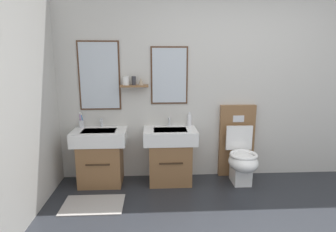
{
  "coord_description": "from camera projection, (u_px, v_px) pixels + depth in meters",
  "views": [
    {
      "loc": [
        -1.07,
        -1.87,
        1.66
      ],
      "look_at": [
        -0.89,
        1.61,
        0.9
      ],
      "focal_mm": 30.21,
      "sensor_mm": 36.0,
      "label": 1
    }
  ],
  "objects": [
    {
      "name": "wall_back",
      "position": [
        231.0,
        84.0,
        3.81
      ],
      "size": [
        4.87,
        0.27,
        2.55
      ],
      "color": "beige",
      "rests_on": "ground"
    },
    {
      "name": "bath_mat",
      "position": [
        93.0,
        205.0,
        3.18
      ],
      "size": [
        0.68,
        0.44,
        0.01
      ],
      "primitive_type": "cube",
      "color": "#9E9993",
      "rests_on": "ground"
    },
    {
      "name": "vanity_sink_left",
      "position": [
        101.0,
        155.0,
        3.67
      ],
      "size": [
        0.68,
        0.46,
        0.72
      ],
      "color": "brown",
      "rests_on": "ground"
    },
    {
      "name": "tap_on_left_sink",
      "position": [
        101.0,
        122.0,
        3.74
      ],
      "size": [
        0.03,
        0.13,
        0.11
      ],
      "color": "silver",
      "rests_on": "vanity_sink_left"
    },
    {
      "name": "vanity_sink_right",
      "position": [
        170.0,
        154.0,
        3.71
      ],
      "size": [
        0.68,
        0.46,
        0.72
      ],
      "color": "brown",
      "rests_on": "ground"
    },
    {
      "name": "tap_on_right_sink",
      "position": [
        169.0,
        121.0,
        3.79
      ],
      "size": [
        0.03,
        0.13,
        0.11
      ],
      "color": "silver",
      "rests_on": "vanity_sink_right"
    },
    {
      "name": "toilet",
      "position": [
        240.0,
        153.0,
        3.75
      ],
      "size": [
        0.48,
        0.62,
        1.0
      ],
      "color": "brown",
      "rests_on": "ground"
    },
    {
      "name": "toothbrush_cup",
      "position": [
        81.0,
        123.0,
        3.72
      ],
      "size": [
        0.07,
        0.07,
        0.21
      ],
      "color": "silver",
      "rests_on": "vanity_sink_left"
    },
    {
      "name": "soap_dispenser",
      "position": [
        189.0,
        120.0,
        3.8
      ],
      "size": [
        0.06,
        0.06,
        0.19
      ],
      "color": "white",
      "rests_on": "vanity_sink_right"
    }
  ]
}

